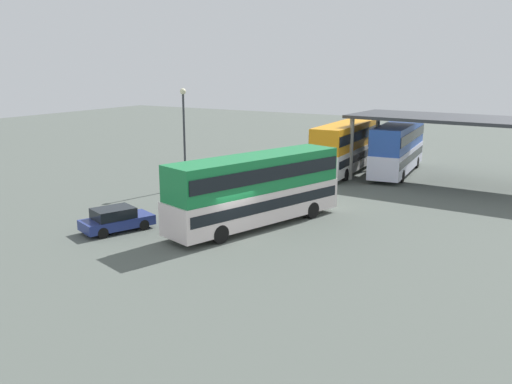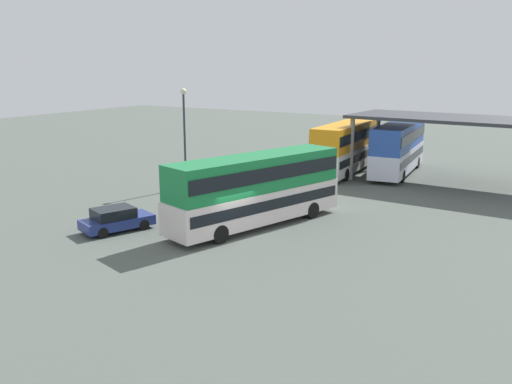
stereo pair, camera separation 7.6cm
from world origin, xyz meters
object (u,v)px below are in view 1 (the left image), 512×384
double_decker_main (256,188)px  double_decker_mid_row (398,146)px  double_decker_near_canopy (346,145)px  lamppost_tall (184,126)px  parked_hatchback (116,219)px

double_decker_main → double_decker_mid_row: (2.48, 19.39, 0.07)m
double_decker_main → double_decker_near_canopy: 17.84m
double_decker_main → double_decker_near_canopy: size_ratio=1.04×
double_decker_near_canopy → double_decker_mid_row: 4.30m
double_decker_main → lamppost_tall: bearing=76.1°
double_decker_near_canopy → lamppost_tall: lamppost_tall is taller
double_decker_near_canopy → double_decker_mid_row: bearing=-70.7°
parked_hatchback → double_decker_near_canopy: size_ratio=0.38×
double_decker_mid_row → parked_hatchback: bearing=155.2°
double_decker_main → double_decker_near_canopy: double_decker_near_canopy is taller
double_decker_near_canopy → lamppost_tall: bearing=143.3°
double_decker_main → double_decker_mid_row: double_decker_mid_row is taller
double_decker_mid_row → lamppost_tall: (-12.07, -13.63, 2.37)m
double_decker_mid_row → lamppost_tall: lamppost_tall is taller
double_decker_main → parked_hatchback: bearing=145.4°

